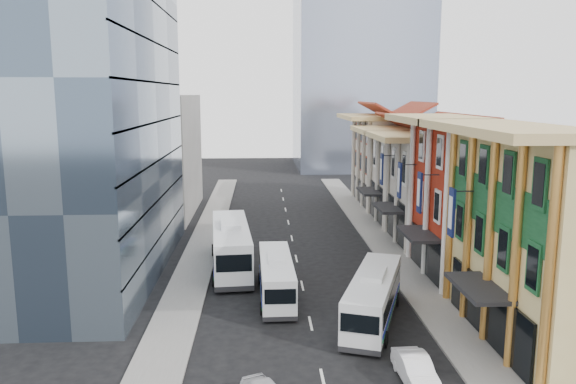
{
  "coord_description": "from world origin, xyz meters",
  "views": [
    {
      "loc": [
        -3.03,
        -24.96,
        14.13
      ],
      "look_at": [
        -0.7,
        22.4,
        5.82
      ],
      "focal_mm": 35.0,
      "sensor_mm": 36.0,
      "label": 1
    }
  ],
  "objects": [
    {
      "name": "shophouse_tan",
      "position": [
        14.0,
        5.0,
        6.0
      ],
      "size": [
        8.0,
        14.0,
        12.0
      ],
      "primitive_type": "cube",
      "color": "#D0BB78",
      "rests_on": "ground"
    },
    {
      "name": "sidewalk_right",
      "position": [
        8.5,
        22.0,
        0.07
      ],
      "size": [
        3.0,
        90.0,
        0.15
      ],
      "primitive_type": "cube",
      "color": "slate",
      "rests_on": "ground"
    },
    {
      "name": "bus_left_far",
      "position": [
        -5.5,
        19.4,
        2.0
      ],
      "size": [
        3.98,
        12.7,
        4.01
      ],
      "primitive_type": null,
      "rotation": [
        0.0,
        0.0,
        0.09
      ],
      "color": "silver",
      "rests_on": "ground"
    },
    {
      "name": "office_block_far",
      "position": [
        -16.0,
        42.0,
        7.0
      ],
      "size": [
        10.0,
        18.0,
        14.0
      ],
      "primitive_type": "cube",
      "color": "gray",
      "rests_on": "ground"
    },
    {
      "name": "shophouse_cream_mid",
      "position": [
        14.0,
        35.5,
        5.0
      ],
      "size": [
        8.0,
        9.0,
        10.0
      ],
      "primitive_type": "cube",
      "color": "beige",
      "rests_on": "ground"
    },
    {
      "name": "shophouse_cream_near",
      "position": [
        14.0,
        26.5,
        5.0
      ],
      "size": [
        8.0,
        9.0,
        10.0
      ],
      "primitive_type": "cube",
      "color": "beige",
      "rests_on": "ground"
    },
    {
      "name": "sedan_right",
      "position": [
        4.54,
        0.49,
        0.67
      ],
      "size": [
        1.61,
        4.13,
        1.34
      ],
      "primitive_type": "imported",
      "rotation": [
        0.0,
        0.0,
        0.05
      ],
      "color": "white",
      "rests_on": "ground"
    },
    {
      "name": "sidewalk_left",
      "position": [
        -8.5,
        22.0,
        0.07
      ],
      "size": [
        3.0,
        90.0,
        0.15
      ],
      "primitive_type": "cube",
      "color": "slate",
      "rests_on": "ground"
    },
    {
      "name": "bus_right",
      "position": [
        3.93,
        8.07,
        1.67
      ],
      "size": [
        5.76,
        10.61,
        3.33
      ],
      "primitive_type": null,
      "rotation": [
        0.0,
        0.0,
        -0.34
      ],
      "color": "silver",
      "rests_on": "ground"
    },
    {
      "name": "shophouse_cream_far",
      "position": [
        14.0,
        46.0,
        5.5
      ],
      "size": [
        8.0,
        12.0,
        11.0
      ],
      "primitive_type": "cube",
      "color": "beige",
      "rests_on": "ground"
    },
    {
      "name": "office_tower",
      "position": [
        -17.0,
        19.0,
        15.0
      ],
      "size": [
        12.0,
        26.0,
        30.0
      ],
      "primitive_type": "cube",
      "color": "#39485B",
      "rests_on": "ground"
    },
    {
      "name": "shophouse_red",
      "position": [
        14.0,
        17.0,
        6.0
      ],
      "size": [
        8.0,
        10.0,
        12.0
      ],
      "primitive_type": "cube",
      "color": "#A72712",
      "rests_on": "ground"
    },
    {
      "name": "bus_left_near",
      "position": [
        -2.0,
        12.7,
        1.54
      ],
      "size": [
        2.46,
        9.68,
        3.09
      ],
      "primitive_type": null,
      "rotation": [
        0.0,
        0.0,
        0.02
      ],
      "color": "white",
      "rests_on": "ground"
    }
  ]
}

